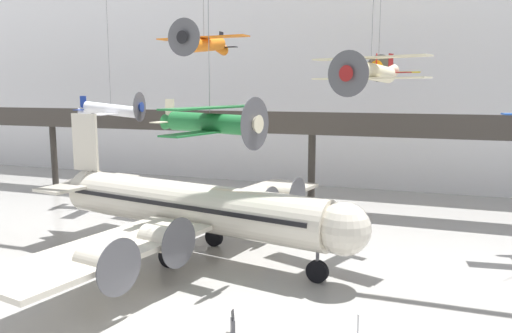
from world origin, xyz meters
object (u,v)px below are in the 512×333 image
Objects in this scene: suspended_plane_cream_biplane at (371,71)px; suspended_plane_orange_highwing at (204,44)px; suspended_plane_white_twin at (111,110)px; suspended_plane_green_biplane at (210,122)px; stanchion_barrier at (358,330)px; info_sign_pedestal at (233,324)px; airliner_silver_main at (188,206)px; suspended_plane_yellow_lowwing at (378,69)px.

suspended_plane_orange_highwing is (-14.80, 6.73, 2.65)m from suspended_plane_cream_biplane.
suspended_plane_cream_biplane reaches higher than suspended_plane_white_twin.
suspended_plane_white_twin reaches higher than suspended_plane_green_biplane.
suspended_plane_white_twin is at bearing -85.34° from suspended_plane_cream_biplane.
stanchion_barrier is 5.59m from info_sign_pedestal.
info_sign_pedestal is (4.05, -6.58, -8.59)m from suspended_plane_green_biplane.
suspended_plane_cream_biplane is 8.19× the size of stanchion_barrier.
stanchion_barrier is (12.27, -7.40, -3.00)m from airliner_silver_main.
suspended_plane_orange_highwing is at bearing -9.91° from suspended_plane_white_twin.
stanchion_barrier is at bearing -177.58° from suspended_plane_yellow_lowwing.
suspended_plane_yellow_lowwing reaches higher than suspended_plane_cream_biplane.
suspended_plane_yellow_lowwing reaches higher than suspended_plane_white_twin.
suspended_plane_orange_highwing is (-13.79, -6.65, 2.05)m from suspended_plane_yellow_lowwing.
suspended_plane_white_twin is at bearing 102.62° from suspended_plane_yellow_lowwing.
info_sign_pedestal is at bearing -53.22° from suspended_plane_white_twin.
suspended_plane_orange_highwing reaches higher than info_sign_pedestal.
airliner_silver_main is at bearing 150.70° from suspended_plane_green_biplane.
suspended_plane_orange_highwing is 28.18m from stanchion_barrier.
suspended_plane_green_biplane is (2.87, -2.45, 5.73)m from airliner_silver_main.
suspended_plane_yellow_lowwing is 27.78m from stanchion_barrier.
suspended_plane_green_biplane is 15.82m from suspended_plane_orange_highwing.
suspended_plane_yellow_lowwing is at bearing 6.41° from suspended_plane_white_twin.
suspended_plane_white_twin is 10.37× the size of stanchion_barrier.
suspended_plane_white_twin is at bearing 152.18° from airliner_silver_main.
suspended_plane_white_twin is 32.81m from stanchion_barrier.
airliner_silver_main is 14.64m from stanchion_barrier.
suspended_plane_orange_highwing reaches higher than airliner_silver_main.
suspended_plane_green_biplane is at bearing 31.99° from suspended_plane_orange_highwing.
suspended_plane_orange_highwing is at bearing 112.95° from suspended_plane_yellow_lowwing.
suspended_plane_cream_biplane is at bearing 96.26° from stanchion_barrier.
suspended_plane_green_biplane is 9.28× the size of info_sign_pedestal.
suspended_plane_white_twin is at bearing 144.68° from stanchion_barrier.
suspended_plane_white_twin is 1.32× the size of suspended_plane_orange_highwing.
info_sign_pedestal is (-4.10, -13.03, -11.61)m from suspended_plane_cream_biplane.
suspended_plane_cream_biplane is at bearing -24.66° from suspended_plane_white_twin.
suspended_plane_yellow_lowwing is 15.45m from suspended_plane_orange_highwing.
info_sign_pedestal is (-3.09, -26.41, -12.21)m from suspended_plane_yellow_lowwing.
suspended_plane_white_twin is 25.69m from suspended_plane_cream_biplane.
suspended_plane_yellow_lowwing is (10.01, 17.39, 9.35)m from airliner_silver_main.
suspended_plane_green_biplane is 1.36× the size of suspended_plane_orange_highwing.
airliner_silver_main is 2.48× the size of suspended_plane_green_biplane.
suspended_plane_green_biplane is at bearing -48.09° from suspended_plane_white_twin.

